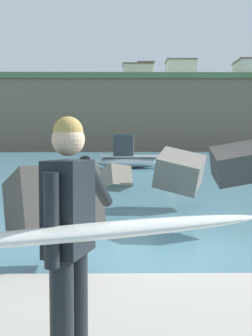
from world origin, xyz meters
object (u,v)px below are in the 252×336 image
at_px(boat_near_right, 128,158).
at_px(station_building_east, 138,74).
at_px(surfer_with_board, 67,236).
at_px(station_building_central, 146,74).
at_px(station_building_west, 250,70).
at_px(station_building_annex, 181,74).
at_px(mooring_buoy_inner, 170,180).
at_px(mooring_buoy_middle, 47,165).

distance_m(boat_near_right, station_building_east, 73.83).
xyz_separation_m(surfer_with_board, station_building_central, (6.26, 102.56, 17.06)).
bearing_deg(surfer_with_board, station_building_west, 72.73).
relative_size(station_building_central, station_building_annex, 0.78).
height_order(boat_near_right, station_building_annex, station_building_annex).
xyz_separation_m(boat_near_right, station_building_west, (27.77, 63.94, 16.92)).
height_order(mooring_buoy_inner, station_building_annex, station_building_annex).
xyz_separation_m(mooring_buoy_inner, station_building_east, (1.77, 83.67, 17.69)).
relative_size(boat_near_right, station_building_east, 0.67).
distance_m(station_building_west, station_building_east, 25.53).
relative_size(surfer_with_board, mooring_buoy_inner, 4.79).
xyz_separation_m(boat_near_right, station_building_annex, (14.34, 76.86, 18.13)).
xyz_separation_m(station_building_west, station_building_east, (-24.31, 7.79, 0.27)).
bearing_deg(surfer_with_board, station_building_east, 87.56).
height_order(surfer_with_board, station_building_annex, station_building_annex).
bearing_deg(boat_near_right, station_building_east, 87.24).
distance_m(mooring_buoy_inner, station_building_west, 82.11).
bearing_deg(boat_near_right, mooring_buoy_inner, -81.97).
bearing_deg(surfer_with_board, station_building_central, 86.51).
relative_size(surfer_with_board, station_building_west, 0.27).
xyz_separation_m(surfer_with_board, station_building_annex, (15.13, 104.76, 17.57)).
distance_m(surfer_with_board, station_building_west, 97.55).
relative_size(station_building_west, station_building_central, 1.38).
height_order(station_building_central, station_building_east, station_building_central).
bearing_deg(station_building_east, station_building_central, 55.58).
height_order(boat_near_right, station_building_west, station_building_west).
distance_m(surfer_with_board, boat_near_right, 27.91).
height_order(surfer_with_board, mooring_buoy_inner, surfer_with_board).
bearing_deg(mooring_buoy_inner, station_building_west, 71.03).
distance_m(surfer_with_board, station_building_annex, 107.29).
distance_m(surfer_with_board, mooring_buoy_inner, 16.18).
distance_m(station_building_central, station_building_annex, 9.15).
xyz_separation_m(mooring_buoy_inner, mooring_buoy_middle, (-7.37, 11.43, 0.00)).
relative_size(surfer_with_board, station_building_central, 0.37).
xyz_separation_m(surfer_with_board, station_building_east, (4.24, 99.62, 16.64)).
bearing_deg(station_building_east, mooring_buoy_middle, -97.21).
bearing_deg(boat_near_right, station_building_west, 66.53).
relative_size(mooring_buoy_middle, station_building_central, 0.08).
xyz_separation_m(surfer_with_board, mooring_buoy_middle, (-4.90, 27.38, -1.06)).
relative_size(mooring_buoy_inner, station_building_central, 0.08).
distance_m(mooring_buoy_inner, mooring_buoy_middle, 13.60).
bearing_deg(station_building_annex, station_building_central, -166.11).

